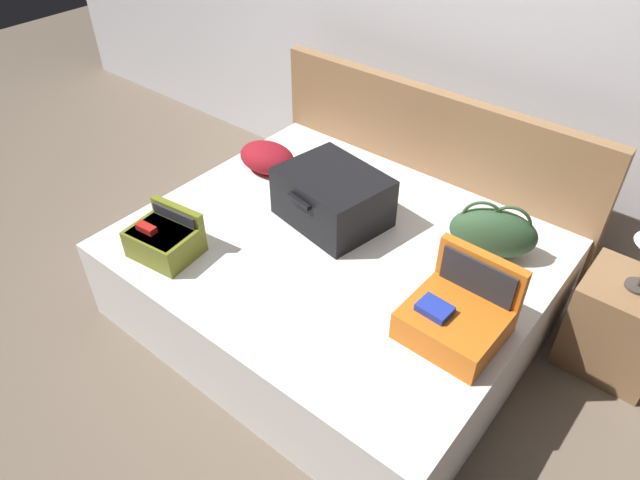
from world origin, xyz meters
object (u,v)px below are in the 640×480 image
duffel_bag (493,232)px  nightstand (619,325)px  hard_case_large (333,197)px  hard_case_small (164,239)px  pillow_near_headboard (267,158)px  bed (335,278)px  hard_case_medium (457,316)px

duffel_bag → nightstand: (0.66, 0.19, -0.37)m
duffel_bag → nightstand: size_ratio=0.90×
hard_case_large → nightstand: size_ratio=1.17×
hard_case_large → nightstand: 1.57m
hard_case_small → pillow_near_headboard: bearing=92.3°
pillow_near_headboard → bed: bearing=-21.2°
hard_case_small → nightstand: (1.92, 1.21, -0.33)m
hard_case_medium → nightstand: size_ratio=0.78×
hard_case_large → nightstand: bearing=27.8°
bed → nightstand: 1.45m
hard_case_medium → duffel_bag: size_ratio=0.86×
hard_case_medium → duffel_bag: bearing=103.2°
nightstand → pillow_near_headboard: bearing=-171.3°
pillow_near_headboard → nightstand: 2.12m
hard_case_medium → hard_case_small: (-1.39, -0.45, -0.01)m
pillow_near_headboard → nightstand: (2.07, 0.32, -0.32)m
duffel_bag → hard_case_large: bearing=-161.1°
hard_case_large → duffel_bag: (0.79, 0.27, -0.01)m
hard_case_large → pillow_near_headboard: (-0.62, 0.14, -0.06)m
bed → nightstand: nightstand is taller
hard_case_large → duffel_bag: duffel_bag is taller
duffel_bag → nightstand: 0.78m
hard_case_medium → hard_case_small: hard_case_medium is taller
hard_case_large → hard_case_small: size_ratio=1.75×
hard_case_large → hard_case_small: bearing=-111.6°
bed → hard_case_small: bearing=-135.5°
bed → hard_case_small: size_ratio=5.94×
bed → hard_case_small: 0.92m
hard_case_medium → hard_case_small: 1.46m
hard_case_large → nightstand: (1.46, 0.46, -0.38)m
bed → pillow_near_headboard: 0.88m
hard_case_medium → nightstand: hard_case_medium is taller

